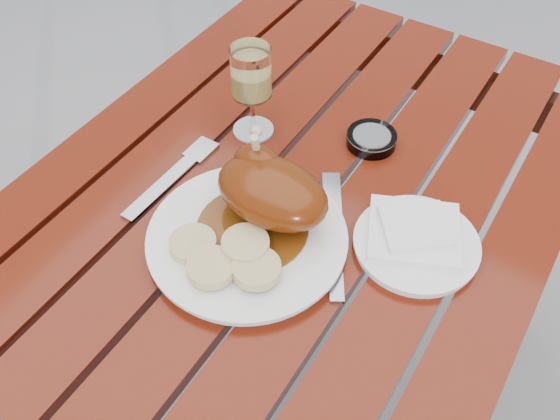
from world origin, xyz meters
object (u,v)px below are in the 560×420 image
object	(u,v)px
table	(283,326)
wine_glass	(252,92)
dinner_plate	(247,239)
side_plate	(416,245)
ashtray	(371,139)

from	to	relation	value
table	wine_glass	size ratio (longest dim) A/B	7.14
table	dinner_plate	bearing A→B (deg)	-90.56
dinner_plate	wine_glass	bearing A→B (deg)	121.58
side_plate	ashtray	bearing A→B (deg)	132.87
wine_glass	side_plate	bearing A→B (deg)	-14.75
table	side_plate	xyz separation A→B (m)	(0.22, 0.02, 0.38)
dinner_plate	ashtray	bearing A→B (deg)	78.91
wine_glass	dinner_plate	bearing A→B (deg)	-58.42
table	wine_glass	distance (m)	0.49
table	ashtray	distance (m)	0.44
table	dinner_plate	xyz separation A→B (m)	(-0.00, -0.10, 0.38)
dinner_plate	side_plate	bearing A→B (deg)	30.05
table	wine_glass	xyz separation A→B (m)	(-0.13, 0.12, 0.46)
dinner_plate	ashtray	xyz separation A→B (m)	(0.06, 0.30, 0.00)
ashtray	table	bearing A→B (deg)	-106.30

